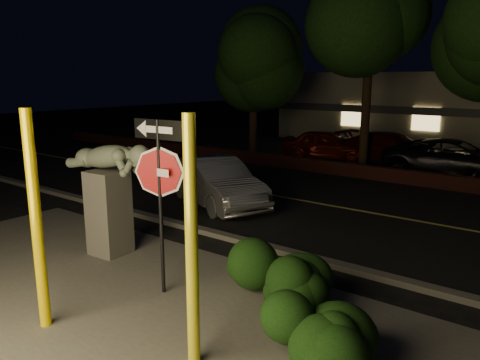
# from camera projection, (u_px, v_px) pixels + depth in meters

# --- Properties ---
(ground) EXTENTS (90.00, 90.00, 0.00)m
(ground) POSITION_uv_depth(u_px,v_px,m) (395.00, 191.00, 15.54)
(ground) COLOR black
(ground) RESTS_ON ground
(patio) EXTENTS (14.00, 6.00, 0.02)m
(patio) POSITION_uv_depth(u_px,v_px,m) (140.00, 329.00, 6.99)
(patio) COLOR #4C4944
(patio) RESTS_ON ground
(road) EXTENTS (80.00, 8.00, 0.01)m
(road) POSITION_uv_depth(u_px,v_px,m) (358.00, 211.00, 13.21)
(road) COLOR black
(road) RESTS_ON ground
(lane_marking) EXTENTS (80.00, 0.12, 0.00)m
(lane_marking) POSITION_uv_depth(u_px,v_px,m) (358.00, 210.00, 13.21)
(lane_marking) COLOR #B7A749
(lane_marking) RESTS_ON road
(curb) EXTENTS (80.00, 0.25, 0.12)m
(curb) POSITION_uv_depth(u_px,v_px,m) (280.00, 251.00, 10.01)
(curb) COLOR #4C4944
(curb) RESTS_ON ground
(brick_wall) EXTENTS (40.00, 0.35, 0.50)m
(brick_wall) POSITION_uv_depth(u_px,v_px,m) (408.00, 177.00, 16.50)
(brick_wall) COLOR #411915
(brick_wall) RESTS_ON ground
(parking_lot) EXTENTS (40.00, 12.00, 0.01)m
(parking_lot) POSITION_uv_depth(u_px,v_px,m) (449.00, 162.00, 20.98)
(parking_lot) COLOR black
(parking_lot) RESTS_ON ground
(tree_far_a) EXTENTS (4.60, 4.60, 7.43)m
(tree_far_a) POSITION_uv_depth(u_px,v_px,m) (253.00, 41.00, 21.47)
(tree_far_a) COLOR black
(tree_far_a) RESTS_ON ground
(tree_far_b) EXTENTS (5.20, 5.20, 8.41)m
(tree_far_b) POSITION_uv_depth(u_px,v_px,m) (371.00, 16.00, 18.22)
(tree_far_b) COLOR black
(tree_far_b) RESTS_ON ground
(yellow_pole_left) EXTENTS (0.16, 0.16, 3.28)m
(yellow_pole_left) POSITION_uv_depth(u_px,v_px,m) (36.00, 222.00, 6.74)
(yellow_pole_left) COLOR #FAD302
(yellow_pole_left) RESTS_ON ground
(yellow_pole_right) EXTENTS (0.16, 0.16, 3.28)m
(yellow_pole_right) POSITION_uv_depth(u_px,v_px,m) (192.00, 245.00, 5.83)
(yellow_pole_right) COLOR yellow
(yellow_pole_right) RESTS_ON ground
(signpost) EXTENTS (1.02, 0.14, 3.02)m
(signpost) POSITION_uv_depth(u_px,v_px,m) (159.00, 173.00, 7.72)
(signpost) COLOR black
(signpost) RESTS_ON ground
(sculpture) EXTENTS (2.27, 0.77, 2.42)m
(sculpture) POSITION_uv_depth(u_px,v_px,m) (109.00, 186.00, 9.67)
(sculpture) COLOR #4C4944
(sculpture) RESTS_ON ground
(hedge_center) EXTENTS (2.17, 1.42, 1.04)m
(hedge_center) POSITION_uv_depth(u_px,v_px,m) (280.00, 266.00, 8.04)
(hedge_center) COLOR black
(hedge_center) RESTS_ON ground
(hedge_right) EXTENTS (1.67, 1.08, 1.01)m
(hedge_right) POSITION_uv_depth(u_px,v_px,m) (311.00, 288.00, 7.21)
(hedge_right) COLOR black
(hedge_right) RESTS_ON ground
(hedge_far_right) EXTENTS (1.88, 1.45, 1.15)m
(hedge_far_right) POSITION_uv_depth(u_px,v_px,m) (327.00, 330.00, 5.88)
(hedge_far_right) COLOR black
(hedge_far_right) RESTS_ON ground
(silver_sedan) EXTENTS (4.43, 3.09, 1.38)m
(silver_sedan) POSITION_uv_depth(u_px,v_px,m) (216.00, 182.00, 13.73)
(silver_sedan) COLOR #B6B7BB
(silver_sedan) RESTS_ON ground
(parked_car_red) EXTENTS (4.27, 2.51, 1.36)m
(parked_car_red) POSITION_uv_depth(u_px,v_px,m) (327.00, 145.00, 21.37)
(parked_car_red) COLOR #66140B
(parked_car_red) RESTS_ON ground
(parked_car_darkred) EXTENTS (4.97, 2.46, 1.39)m
(parked_car_darkred) POSITION_uv_depth(u_px,v_px,m) (392.00, 149.00, 19.95)
(parked_car_darkred) COLOR #3C0B09
(parked_car_darkred) RESTS_ON ground
(parked_car_dark) EXTENTS (5.38, 2.92, 1.43)m
(parked_car_dark) POSITION_uv_depth(u_px,v_px,m) (455.00, 159.00, 17.47)
(parked_car_dark) COLOR black
(parked_car_dark) RESTS_ON ground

